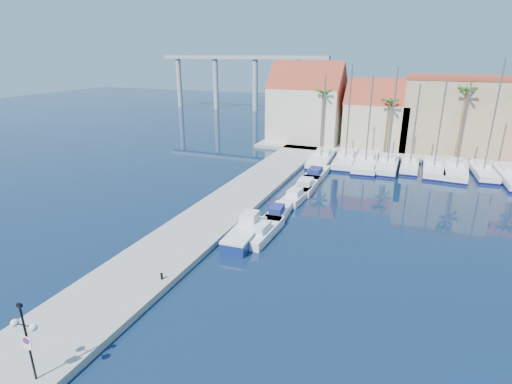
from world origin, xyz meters
TOP-DOWN VIEW (x-y plane):
  - ground at (0.00, 0.00)m, footprint 260.00×260.00m
  - quay_west at (-9.00, 13.50)m, footprint 6.00×77.00m
  - shore_north at (10.00, 48.00)m, footprint 54.00×16.00m
  - lamp_post at (-7.13, -11.27)m, footprint 1.44×0.48m
  - bollard at (-6.74, -1.49)m, footprint 0.19×0.19m
  - fishing_boat at (-4.26, 7.25)m, footprint 2.35×6.22m
  - motorboat_west_0 at (-3.19, 8.41)m, footprint 2.14×6.20m
  - motorboat_west_1 at (-3.26, 12.83)m, footprint 2.10×5.39m
  - motorboat_west_2 at (-3.03, 18.26)m, footprint 2.12×5.69m
  - motorboat_west_3 at (-3.01, 22.28)m, footprint 2.33×6.64m
  - motorboat_west_4 at (-3.10, 27.32)m, footprint 2.25×6.78m
  - sailboat_0 at (-4.26, 35.45)m, footprint 3.56×11.11m
  - sailboat_1 at (-0.85, 36.12)m, footprint 3.52×11.13m
  - sailboat_2 at (2.04, 35.70)m, footprint 3.90×12.05m
  - sailboat_3 at (5.05, 35.56)m, footprint 2.80×10.37m
  - sailboat_4 at (7.97, 36.30)m, footprint 2.38×8.62m
  - sailboat_5 at (10.99, 35.99)m, footprint 2.68×10.10m
  - sailboat_6 at (13.78, 36.22)m, footprint 3.77×11.18m
  - sailboat_7 at (16.92, 36.62)m, footprint 3.16×9.37m
  - sailboat_8 at (20.08, 35.44)m, footprint 3.79×11.86m
  - building_0 at (-10.00, 47.00)m, footprint 12.30×9.00m
  - building_1 at (2.00, 47.00)m, footprint 10.30×8.00m
  - building_2 at (13.00, 48.00)m, footprint 14.20×10.20m
  - palm_0 at (-6.00, 42.00)m, footprint 2.60×2.60m
  - palm_1 at (4.00, 42.00)m, footprint 2.60×2.60m
  - palm_2 at (14.00, 42.00)m, footprint 2.60×2.60m
  - viaduct at (-39.07, 82.00)m, footprint 48.00×2.20m

SIDE VIEW (x-z plane):
  - ground at x=0.00m, z-range 0.00..0.00m
  - quay_west at x=-9.00m, z-range 0.00..0.50m
  - shore_north at x=10.00m, z-range 0.00..0.50m
  - motorboat_west_0 at x=-3.19m, z-range -0.19..1.21m
  - motorboat_west_1 at x=-3.26m, z-range -0.19..1.21m
  - motorboat_west_2 at x=-3.03m, z-range -0.19..1.21m
  - motorboat_west_3 at x=-3.01m, z-range -0.19..1.21m
  - motorboat_west_4 at x=-3.10m, z-range -0.19..1.21m
  - sailboat_2 at x=2.04m, z-range -5.64..6.76m
  - sailboat_6 at x=13.78m, z-range -5.34..6.47m
  - sailboat_0 at x=-4.26m, z-range -5.63..6.77m
  - sailboat_5 at x=10.99m, z-range -5.32..6.47m
  - sailboat_8 at x=20.08m, z-range -6.26..7.41m
  - sailboat_1 at x=-0.85m, z-range -6.34..7.51m
  - sailboat_3 at x=5.05m, z-range -6.18..7.37m
  - sailboat_4 at x=7.97m, z-range -5.10..6.29m
  - sailboat_7 at x=16.92m, z-range -6.74..8.01m
  - fishing_boat at x=-4.26m, z-range -0.36..1.78m
  - bollard at x=-6.74m, z-range 0.50..0.96m
  - lamp_post at x=-7.13m, z-range 1.17..5.42m
  - building_1 at x=2.00m, z-range -0.20..10.80m
  - building_2 at x=13.00m, z-range 0.51..12.01m
  - building_0 at x=-10.00m, z-range -0.23..13.27m
  - palm_1 at x=4.00m, z-range 3.56..12.71m
  - palm_0 at x=-6.00m, z-range 4.00..14.15m
  - palm_2 at x=14.00m, z-range 4.44..15.59m
  - viaduct at x=-39.07m, z-range 3.02..17.47m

